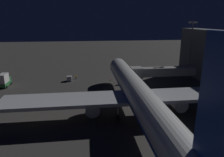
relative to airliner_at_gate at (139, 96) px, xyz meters
name	(u,v)px	position (x,y,z in m)	size (l,w,h in m)	color
ground_plane	(129,102)	(0.00, -9.31, -5.26)	(320.00, 320.00, 0.00)	#383533
airliner_at_gate	(139,96)	(0.00, 0.00, 0.00)	(55.80, 61.26, 19.39)	silver
jet_bridge	(158,72)	(-10.74, -18.48, 0.13)	(19.72, 3.40, 6.92)	#9E9E99
apron_floodlight_mast	(191,47)	(-25.50, -28.53, 6.09)	(2.90, 0.50, 19.77)	#59595E
ops_van	(4,80)	(36.10, -26.81, -3.19)	(2.36, 5.55, 4.20)	#287038
baggage_container_mid_row	(69,79)	(16.44, -30.49, -4.42)	(1.66, 1.63, 1.68)	#B7BABF
ground_crew_by_tug	(76,76)	(14.23, -32.40, -4.27)	(0.40, 0.40, 1.79)	black
traffic_cone_nose_port	(123,79)	(-2.20, -29.55, -4.98)	(0.36, 0.36, 0.55)	orange
traffic_cone_nose_starboard	(111,79)	(2.20, -29.55, -4.98)	(0.36, 0.36, 0.55)	orange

